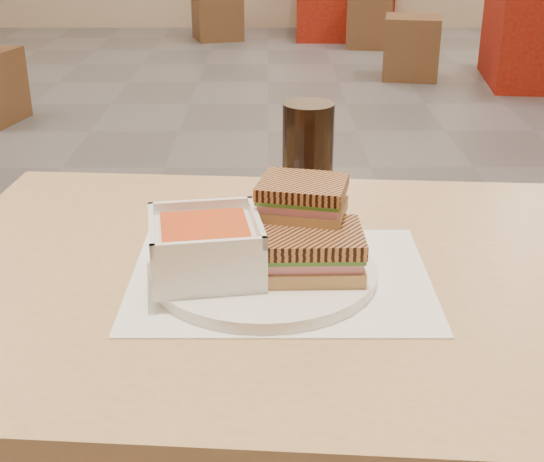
{
  "coord_description": "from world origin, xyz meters",
  "views": [
    {
      "loc": [
        0.01,
        -2.83,
        1.19
      ],
      "look_at": [
        0.01,
        -2.0,
        0.82
      ],
      "focal_mm": 49.57,
      "sensor_mm": 36.0,
      "label": 1
    }
  ],
  "objects_px": {
    "panini_lower": "(312,251)",
    "plate": "(264,271)",
    "bg_chair_2l": "(217,14)",
    "main_table": "(378,348)",
    "soup_bowl": "(206,249)",
    "cola_glass": "(308,157)",
    "bg_chair_1l": "(411,47)",
    "bg_chair_2r": "(370,22)"
  },
  "relations": [
    {
      "from": "bg_chair_1l",
      "to": "soup_bowl",
      "type": "bearing_deg",
      "value": -103.34
    },
    {
      "from": "soup_bowl",
      "to": "bg_chair_2l",
      "type": "relative_size",
      "value": 0.3
    },
    {
      "from": "cola_glass",
      "to": "bg_chair_2r",
      "type": "relative_size",
      "value": 0.37
    },
    {
      "from": "panini_lower",
      "to": "bg_chair_2r",
      "type": "distance_m",
      "value": 5.98
    },
    {
      "from": "bg_chair_1l",
      "to": "bg_chair_2r",
      "type": "height_order",
      "value": "bg_chair_1l"
    },
    {
      "from": "panini_lower",
      "to": "bg_chair_2l",
      "type": "relative_size",
      "value": 0.24
    },
    {
      "from": "bg_chair_2l",
      "to": "bg_chair_2r",
      "type": "distance_m",
      "value": 1.42
    },
    {
      "from": "plate",
      "to": "bg_chair_2l",
      "type": "distance_m",
      "value": 6.34
    },
    {
      "from": "bg_chair_1l",
      "to": "bg_chair_2r",
      "type": "bearing_deg",
      "value": 96.55
    },
    {
      "from": "plate",
      "to": "soup_bowl",
      "type": "distance_m",
      "value": 0.08
    },
    {
      "from": "bg_chair_2r",
      "to": "panini_lower",
      "type": "bearing_deg",
      "value": -98.0
    },
    {
      "from": "cola_glass",
      "to": "bg_chair_1l",
      "type": "bearing_deg",
      "value": 77.59
    },
    {
      "from": "soup_bowl",
      "to": "panini_lower",
      "type": "bearing_deg",
      "value": 1.13
    },
    {
      "from": "plate",
      "to": "cola_glass",
      "type": "distance_m",
      "value": 0.26
    },
    {
      "from": "main_table",
      "to": "soup_bowl",
      "type": "height_order",
      "value": "soup_bowl"
    },
    {
      "from": "panini_lower",
      "to": "bg_chair_2r",
      "type": "bearing_deg",
      "value": 82.0
    },
    {
      "from": "bg_chair_1l",
      "to": "bg_chair_2l",
      "type": "distance_m",
      "value": 2.24
    },
    {
      "from": "cola_glass",
      "to": "bg_chair_2r",
      "type": "bearing_deg",
      "value": 81.71
    },
    {
      "from": "plate",
      "to": "bg_chair_2r",
      "type": "relative_size",
      "value": 0.64
    },
    {
      "from": "main_table",
      "to": "soup_bowl",
      "type": "bearing_deg",
      "value": -171.86
    },
    {
      "from": "plate",
      "to": "bg_chair_1l",
      "type": "xyz_separation_m",
      "value": [
        1.03,
        4.63,
        -0.54
      ]
    },
    {
      "from": "soup_bowl",
      "to": "panini_lower",
      "type": "xyz_separation_m",
      "value": [
        0.13,
        0.0,
        -0.0
      ]
    },
    {
      "from": "panini_lower",
      "to": "soup_bowl",
      "type": "bearing_deg",
      "value": -178.87
    },
    {
      "from": "cola_glass",
      "to": "bg_chair_2l",
      "type": "xyz_separation_m",
      "value": [
        -0.54,
        6.06,
        -0.6
      ]
    },
    {
      "from": "plate",
      "to": "cola_glass",
      "type": "relative_size",
      "value": 1.72
    },
    {
      "from": "main_table",
      "to": "bg_chair_2r",
      "type": "distance_m",
      "value": 5.93
    },
    {
      "from": "plate",
      "to": "cola_glass",
      "type": "height_order",
      "value": "cola_glass"
    },
    {
      "from": "panini_lower",
      "to": "plate",
      "type": "bearing_deg",
      "value": 166.26
    },
    {
      "from": "bg_chair_1l",
      "to": "panini_lower",
      "type": "bearing_deg",
      "value": -101.82
    },
    {
      "from": "soup_bowl",
      "to": "cola_glass",
      "type": "relative_size",
      "value": 0.92
    },
    {
      "from": "soup_bowl",
      "to": "panini_lower",
      "type": "distance_m",
      "value": 0.13
    },
    {
      "from": "main_table",
      "to": "bg_chair_1l",
      "type": "height_order",
      "value": "main_table"
    },
    {
      "from": "bg_chair_1l",
      "to": "plate",
      "type": "bearing_deg",
      "value": -102.56
    },
    {
      "from": "main_table",
      "to": "bg_chair_2l",
      "type": "relative_size",
      "value": 2.47
    },
    {
      "from": "bg_chair_2l",
      "to": "bg_chair_1l",
      "type": "bearing_deg",
      "value": -47.99
    },
    {
      "from": "main_table",
      "to": "panini_lower",
      "type": "height_order",
      "value": "panini_lower"
    },
    {
      "from": "panini_lower",
      "to": "bg_chair_1l",
      "type": "bearing_deg",
      "value": 78.18
    },
    {
      "from": "main_table",
      "to": "bg_chair_2l",
      "type": "bearing_deg",
      "value": 95.67
    },
    {
      "from": "panini_lower",
      "to": "bg_chair_1l",
      "type": "relative_size",
      "value": 0.28
    },
    {
      "from": "panini_lower",
      "to": "bg_chair_2l",
      "type": "xyz_separation_m",
      "value": [
        -0.53,
        6.31,
        -0.56
      ]
    },
    {
      "from": "panini_lower",
      "to": "bg_chair_1l",
      "type": "xyz_separation_m",
      "value": [
        0.97,
        4.64,
        -0.58
      ]
    },
    {
      "from": "cola_glass",
      "to": "plate",
      "type": "bearing_deg",
      "value": -105.32
    }
  ]
}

